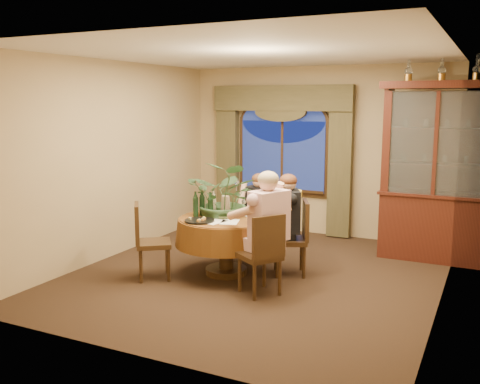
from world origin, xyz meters
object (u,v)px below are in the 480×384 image
at_px(person_pink, 269,232).
at_px(stoneware_vase, 226,206).
at_px(centerpiece_plant, 226,169).
at_px(wine_bottle_4, 196,204).
at_px(chair_front_left, 154,241).
at_px(wine_bottle_1, 213,203).
at_px(chair_right, 260,254).
at_px(person_back, 260,216).
at_px(oil_lamp_left, 409,69).
at_px(dining_table, 226,246).
at_px(chair_back, 257,223).
at_px(china_cabinet, 436,172).
at_px(chair_back_right, 290,238).
at_px(olive_bowl, 224,217).
at_px(person_scarf, 289,224).
at_px(wine_bottle_5, 210,205).
at_px(wine_bottle_2, 213,201).
at_px(wine_bottle_3, 202,203).
at_px(oil_lamp_right, 477,67).
at_px(oil_lamp_center, 442,68).
at_px(wine_bottle_0, 203,202).

bearing_deg(person_pink, stoneware_vase, 85.01).
bearing_deg(centerpiece_plant, wine_bottle_4, -139.83).
distance_m(chair_front_left, wine_bottle_1, 0.91).
xyz_separation_m(chair_right, person_back, (-0.59, 1.33, 0.14)).
bearing_deg(oil_lamp_left, dining_table, -135.37).
xyz_separation_m(chair_back, wine_bottle_1, (-0.22, -0.90, 0.44)).
distance_m(china_cabinet, person_back, 2.53).
height_order(oil_lamp_left, stoneware_vase, oil_lamp_left).
bearing_deg(chair_back_right, olive_bowl, 95.63).
height_order(chair_front_left, person_scarf, person_scarf).
xyz_separation_m(stoneware_vase, wine_bottle_4, (-0.32, -0.23, 0.03)).
xyz_separation_m(chair_right, wine_bottle_5, (-0.87, 0.41, 0.44)).
bearing_deg(stoneware_vase, wine_bottle_2, 164.38).
relative_size(oil_lamp_left, wine_bottle_3, 1.03).
bearing_deg(chair_front_left, oil_lamp_right, 88.12).
bearing_deg(wine_bottle_1, oil_lamp_center, 35.96).
bearing_deg(wine_bottle_5, person_back, 72.71).
distance_m(person_scarf, wine_bottle_2, 1.06).
height_order(chair_right, wine_bottle_4, wine_bottle_4).
distance_m(china_cabinet, chair_right, 2.97).
relative_size(chair_right, person_scarf, 0.73).
bearing_deg(oil_lamp_left, wine_bottle_4, -139.08).
height_order(wine_bottle_1, wine_bottle_4, same).
bearing_deg(stoneware_vase, wine_bottle_0, -171.86).
height_order(stoneware_vase, wine_bottle_3, wine_bottle_3).
bearing_deg(chair_front_left, wine_bottle_4, 104.56).
distance_m(dining_table, olive_bowl, 0.41).
bearing_deg(person_scarf, oil_lamp_center, -74.48).
height_order(china_cabinet, wine_bottle_1, china_cabinet).
height_order(olive_bowl, wine_bottle_4, wine_bottle_4).
relative_size(chair_back_right, person_pink, 0.67).
distance_m(chair_back_right, person_scarf, 0.18).
height_order(chair_right, person_scarf, person_scarf).
height_order(chair_back, person_scarf, person_scarf).
height_order(person_scarf, wine_bottle_5, person_scarf).
relative_size(oil_lamp_left, person_back, 0.28).
relative_size(chair_front_left, wine_bottle_4, 2.91).
relative_size(stoneware_vase, wine_bottle_2, 0.79).
xyz_separation_m(dining_table, chair_right, (0.68, -0.48, 0.10)).
bearing_deg(person_back, oil_lamp_right, -152.65).
xyz_separation_m(oil_lamp_center, chair_right, (-1.65, -2.35, -2.19)).
height_order(centerpiece_plant, wine_bottle_5, centerpiece_plant).
bearing_deg(oil_lamp_center, person_back, -155.54).
distance_m(chair_back_right, wine_bottle_2, 1.14).
relative_size(chair_back_right, wine_bottle_3, 2.91).
bearing_deg(centerpiece_plant, china_cabinet, 35.48).
bearing_deg(chair_back_right, centerpiece_plant, 78.29).
bearing_deg(wine_bottle_1, chair_right, -30.00).
height_order(oil_lamp_right, person_scarf, oil_lamp_right).
distance_m(person_back, wine_bottle_2, 0.83).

